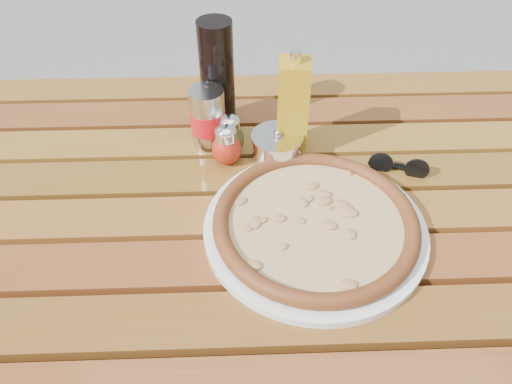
{
  "coord_description": "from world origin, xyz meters",
  "views": [
    {
      "loc": [
        -0.02,
        -0.59,
        1.36
      ],
      "look_at": [
        0.0,
        0.02,
        0.78
      ],
      "focal_mm": 35.0,
      "sensor_mm": 36.0,
      "label": 1
    }
  ],
  "objects_px": {
    "dark_bottle": "(217,76)",
    "parmesan_tin": "(277,148)",
    "soda_can": "(208,119)",
    "olive_oil_cruet": "(293,109)",
    "sunglasses": "(399,166)",
    "pizza": "(316,222)",
    "table": "(256,242)",
    "plate": "(315,228)",
    "oregano_shaker": "(230,135)",
    "pepper_shaker": "(226,145)"
  },
  "relations": [
    {
      "from": "table",
      "to": "oregano_shaker",
      "type": "height_order",
      "value": "oregano_shaker"
    },
    {
      "from": "soda_can",
      "to": "olive_oil_cruet",
      "type": "distance_m",
      "value": 0.16
    },
    {
      "from": "table",
      "to": "soda_can",
      "type": "height_order",
      "value": "soda_can"
    },
    {
      "from": "sunglasses",
      "to": "dark_bottle",
      "type": "bearing_deg",
      "value": 171.17
    },
    {
      "from": "soda_can",
      "to": "olive_oil_cruet",
      "type": "relative_size",
      "value": 0.57
    },
    {
      "from": "pizza",
      "to": "oregano_shaker",
      "type": "bearing_deg",
      "value": 122.88
    },
    {
      "from": "pepper_shaker",
      "to": "olive_oil_cruet",
      "type": "bearing_deg",
      "value": 13.18
    },
    {
      "from": "dark_bottle",
      "to": "parmesan_tin",
      "type": "distance_m",
      "value": 0.18
    },
    {
      "from": "plate",
      "to": "pizza",
      "type": "bearing_deg",
      "value": -90.0
    },
    {
      "from": "table",
      "to": "dark_bottle",
      "type": "distance_m",
      "value": 0.33
    },
    {
      "from": "pepper_shaker",
      "to": "oregano_shaker",
      "type": "height_order",
      "value": "same"
    },
    {
      "from": "sunglasses",
      "to": "pizza",
      "type": "bearing_deg",
      "value": -122.63
    },
    {
      "from": "oregano_shaker",
      "to": "parmesan_tin",
      "type": "bearing_deg",
      "value": -19.75
    },
    {
      "from": "table",
      "to": "plate",
      "type": "distance_m",
      "value": 0.13
    },
    {
      "from": "oregano_shaker",
      "to": "pizza",
      "type": "bearing_deg",
      "value": -57.12
    },
    {
      "from": "pepper_shaker",
      "to": "oregano_shaker",
      "type": "distance_m",
      "value": 0.03
    },
    {
      "from": "plate",
      "to": "parmesan_tin",
      "type": "height_order",
      "value": "parmesan_tin"
    },
    {
      "from": "pepper_shaker",
      "to": "dark_bottle",
      "type": "xyz_separation_m",
      "value": [
        -0.02,
        0.12,
        0.07
      ]
    },
    {
      "from": "pepper_shaker",
      "to": "plate",
      "type": "bearing_deg",
      "value": -51.81
    },
    {
      "from": "plate",
      "to": "dark_bottle",
      "type": "bearing_deg",
      "value": 117.53
    },
    {
      "from": "pepper_shaker",
      "to": "olive_oil_cruet",
      "type": "height_order",
      "value": "olive_oil_cruet"
    },
    {
      "from": "pizza",
      "to": "sunglasses",
      "type": "xyz_separation_m",
      "value": [
        0.17,
        0.14,
        -0.01
      ]
    },
    {
      "from": "plate",
      "to": "pepper_shaker",
      "type": "xyz_separation_m",
      "value": [
        -0.14,
        0.18,
        0.03
      ]
    },
    {
      "from": "pizza",
      "to": "dark_bottle",
      "type": "height_order",
      "value": "dark_bottle"
    },
    {
      "from": "pepper_shaker",
      "to": "soda_can",
      "type": "bearing_deg",
      "value": 121.2
    },
    {
      "from": "pepper_shaker",
      "to": "olive_oil_cruet",
      "type": "distance_m",
      "value": 0.14
    },
    {
      "from": "table",
      "to": "olive_oil_cruet",
      "type": "height_order",
      "value": "olive_oil_cruet"
    },
    {
      "from": "oregano_shaker",
      "to": "olive_oil_cruet",
      "type": "xyz_separation_m",
      "value": [
        0.12,
        -0.0,
        0.06
      ]
    },
    {
      "from": "plate",
      "to": "soda_can",
      "type": "distance_m",
      "value": 0.3
    },
    {
      "from": "sunglasses",
      "to": "pepper_shaker",
      "type": "bearing_deg",
      "value": -169.86
    },
    {
      "from": "pepper_shaker",
      "to": "oregano_shaker",
      "type": "bearing_deg",
      "value": 79.22
    },
    {
      "from": "table",
      "to": "sunglasses",
      "type": "xyz_separation_m",
      "value": [
        0.26,
        0.09,
        0.09
      ]
    },
    {
      "from": "oregano_shaker",
      "to": "dark_bottle",
      "type": "distance_m",
      "value": 0.12
    },
    {
      "from": "olive_oil_cruet",
      "to": "pepper_shaker",
      "type": "bearing_deg",
      "value": -166.82
    },
    {
      "from": "sunglasses",
      "to": "plate",
      "type": "bearing_deg",
      "value": -122.63
    },
    {
      "from": "pizza",
      "to": "parmesan_tin",
      "type": "height_order",
      "value": "parmesan_tin"
    },
    {
      "from": "dark_bottle",
      "to": "olive_oil_cruet",
      "type": "relative_size",
      "value": 1.05
    },
    {
      "from": "pizza",
      "to": "olive_oil_cruet",
      "type": "distance_m",
      "value": 0.22
    },
    {
      "from": "oregano_shaker",
      "to": "dark_bottle",
      "type": "relative_size",
      "value": 0.37
    },
    {
      "from": "soda_can",
      "to": "sunglasses",
      "type": "xyz_separation_m",
      "value": [
        0.35,
        -0.1,
        -0.04
      ]
    },
    {
      "from": "parmesan_tin",
      "to": "oregano_shaker",
      "type": "bearing_deg",
      "value": 160.25
    },
    {
      "from": "dark_bottle",
      "to": "soda_can",
      "type": "bearing_deg",
      "value": -106.18
    },
    {
      "from": "dark_bottle",
      "to": "parmesan_tin",
      "type": "bearing_deg",
      "value": -48.69
    },
    {
      "from": "dark_bottle",
      "to": "pizza",
      "type": "bearing_deg",
      "value": -62.47
    },
    {
      "from": "table",
      "to": "plate",
      "type": "relative_size",
      "value": 3.89
    },
    {
      "from": "parmesan_tin",
      "to": "sunglasses",
      "type": "height_order",
      "value": "parmesan_tin"
    },
    {
      "from": "table",
      "to": "parmesan_tin",
      "type": "relative_size",
      "value": 12.23
    },
    {
      "from": "soda_can",
      "to": "oregano_shaker",
      "type": "bearing_deg",
      "value": -33.53
    },
    {
      "from": "plate",
      "to": "dark_bottle",
      "type": "height_order",
      "value": "dark_bottle"
    },
    {
      "from": "sunglasses",
      "to": "parmesan_tin",
      "type": "bearing_deg",
      "value": -172.87
    }
  ]
}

